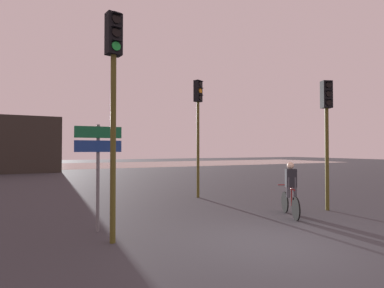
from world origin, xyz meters
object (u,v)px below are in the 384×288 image
at_px(traffic_light_near_right, 327,120).
at_px(traffic_light_near_left, 114,84).
at_px(cyclist, 291,189).
at_px(distant_building, 8,145).
at_px(traffic_light_center, 198,117).
at_px(direction_sign_post, 98,158).

distance_m(traffic_light_near_right, traffic_light_near_left, 7.06).
bearing_deg(cyclist, traffic_light_near_left, -150.63).
height_order(traffic_light_near_right, cyclist, traffic_light_near_right).
bearing_deg(distant_building, cyclist, -68.09).
bearing_deg(traffic_light_near_left, distant_building, -91.93).
distance_m(distant_building, traffic_light_center, 21.37).
bearing_deg(traffic_light_near_right, distant_building, -45.86).
bearing_deg(cyclist, direction_sign_post, -161.62).
bearing_deg(traffic_light_near_left, direction_sign_post, -93.70).
distance_m(traffic_light_center, traffic_light_near_right, 4.99).
bearing_deg(direction_sign_post, traffic_light_near_right, 177.82).
bearing_deg(traffic_light_near_left, traffic_light_center, -145.72).
xyz_separation_m(direction_sign_post, cyclist, (5.40, -0.80, -0.97)).
relative_size(traffic_light_near_right, cyclist, 2.63).
bearing_deg(traffic_light_near_right, direction_sign_post, 13.60).
relative_size(distant_building, direction_sign_post, 3.29).
height_order(distant_building, traffic_light_near_left, traffic_light_near_left).
distance_m(distant_building, direction_sign_post, 23.46).
height_order(traffic_light_near_left, cyclist, traffic_light_near_left).
distance_m(traffic_light_center, traffic_light_near_left, 6.42).
bearing_deg(traffic_light_near_left, traffic_light_near_right, 171.29).
relative_size(distant_building, traffic_light_near_left, 1.74).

